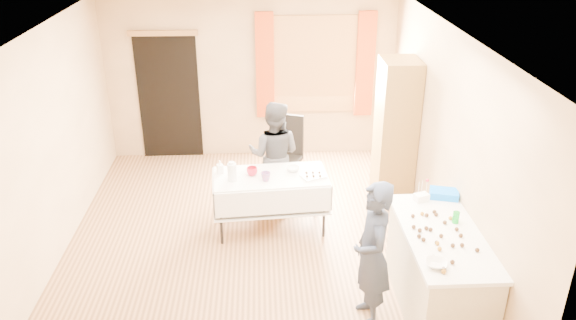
{
  "coord_description": "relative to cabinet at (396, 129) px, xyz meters",
  "views": [
    {
      "loc": [
        0.15,
        -5.78,
        3.85
      ],
      "look_at": [
        0.44,
        0.0,
        1.14
      ],
      "focal_mm": 35.0,
      "sensor_mm": 36.0,
      "label": 1
    }
  ],
  "objects": [
    {
      "name": "floor",
      "position": [
        -1.99,
        -1.29,
        -0.98
      ],
      "size": [
        4.5,
        5.5,
        0.02
      ],
      "primitive_type": "cube",
      "color": "#9E7047",
      "rests_on": "ground"
    },
    {
      "name": "ceiling",
      "position": [
        -1.99,
        -1.29,
        1.64
      ],
      "size": [
        4.5,
        5.5,
        0.02
      ],
      "primitive_type": "cube",
      "color": "white",
      "rests_on": "floor"
    },
    {
      "name": "wall_back",
      "position": [
        -1.99,
        1.47,
        0.33
      ],
      "size": [
        4.5,
        0.02,
        2.6
      ],
      "primitive_type": "cube",
      "color": "tan",
      "rests_on": "floor"
    },
    {
      "name": "wall_front",
      "position": [
        -1.99,
        -4.05,
        0.33
      ],
      "size": [
        4.5,
        0.02,
        2.6
      ],
      "primitive_type": "cube",
      "color": "tan",
      "rests_on": "floor"
    },
    {
      "name": "wall_left",
      "position": [
        -4.25,
        -1.29,
        0.33
      ],
      "size": [
        0.02,
        5.5,
        2.6
      ],
      "primitive_type": "cube",
      "color": "tan",
      "rests_on": "floor"
    },
    {
      "name": "wall_right",
      "position": [
        0.27,
        -1.29,
        0.33
      ],
      "size": [
        0.02,
        5.5,
        2.6
      ],
      "primitive_type": "cube",
      "color": "tan",
      "rests_on": "floor"
    },
    {
      "name": "window_frame",
      "position": [
        -0.99,
        1.43,
        0.53
      ],
      "size": [
        1.32,
        0.06,
        1.52
      ],
      "primitive_type": "cube",
      "color": "olive",
      "rests_on": "wall_back"
    },
    {
      "name": "window_pane",
      "position": [
        -0.99,
        1.41,
        0.53
      ],
      "size": [
        1.2,
        0.02,
        1.4
      ],
      "primitive_type": "cube",
      "color": "white",
      "rests_on": "wall_back"
    },
    {
      "name": "curtain_left",
      "position": [
        -1.77,
        1.38,
        0.53
      ],
      "size": [
        0.28,
        0.06,
        1.65
      ],
      "primitive_type": "cube",
      "color": "#B43C13",
      "rests_on": "wall_back"
    },
    {
      "name": "curtain_right",
      "position": [
        -0.21,
        1.38,
        0.53
      ],
      "size": [
        0.28,
        0.06,
        1.65
      ],
      "primitive_type": "cube",
      "color": "#B43C13",
      "rests_on": "wall_back"
    },
    {
      "name": "doorway",
      "position": [
        -3.29,
        1.44,
        0.03
      ],
      "size": [
        0.95,
        0.04,
        2.0
      ],
      "primitive_type": "cube",
      "color": "black",
      "rests_on": "floor"
    },
    {
      "name": "door_lintel",
      "position": [
        -3.29,
        1.41,
        1.05
      ],
      "size": [
        1.05,
        0.06,
        0.08
      ],
      "primitive_type": "cube",
      "color": "olive",
      "rests_on": "wall_back"
    },
    {
      "name": "cabinet",
      "position": [
        0.0,
        0.0,
        0.0
      ],
      "size": [
        0.5,
        0.6,
        1.95
      ],
      "primitive_type": "cube",
      "color": "olive",
      "rests_on": "floor"
    },
    {
      "name": "counter",
      "position": [
        -0.1,
        -2.54,
        -0.52
      ],
      "size": [
        0.75,
        1.59,
        0.91
      ],
      "color": "#BEB699",
      "rests_on": "floor"
    },
    {
      "name": "party_table",
      "position": [
        -1.75,
        -0.9,
        -0.53
      ],
      "size": [
        1.48,
        0.84,
        0.75
      ],
      "rotation": [
        0.0,
        0.0,
        0.08
      ],
      "color": "black",
      "rests_on": "floor"
    },
    {
      "name": "chair",
      "position": [
        -1.54,
        0.09,
        -0.64
      ],
      "size": [
        0.59,
        0.59,
        1.12
      ],
      "rotation": [
        0.0,
        0.0,
        -0.35
      ],
      "color": "black",
      "rests_on": "floor"
    },
    {
      "name": "girl",
      "position": [
        -0.82,
        -2.66,
        -0.21
      ],
      "size": [
        0.58,
        0.4,
        1.53
      ],
      "primitive_type": "imported",
      "rotation": [
        0.0,
        0.0,
        -1.54
      ],
      "color": "#1E263A",
      "rests_on": "floor"
    },
    {
      "name": "woman",
      "position": [
        -1.68,
        -0.26,
        -0.23
      ],
      "size": [
        0.99,
        0.9,
        1.48
      ],
      "primitive_type": "imported",
      "rotation": [
        0.0,
        0.0,
        2.9
      ],
      "color": "black",
      "rests_on": "floor"
    },
    {
      "name": "soda_can",
      "position": [
        0.07,
        -2.36,
        -0.0
      ],
      "size": [
        0.08,
        0.08,
        0.12
      ],
      "primitive_type": "cylinder",
      "rotation": [
        0.0,
        0.0,
        0.19
      ],
      "color": "#139925",
      "rests_on": "counter"
    },
    {
      "name": "mixing_bowl",
      "position": [
        -0.33,
        -3.07,
        -0.04
      ],
      "size": [
        0.29,
        0.29,
        0.05
      ],
      "primitive_type": "imported",
      "rotation": [
        0.0,
        0.0,
        -0.27
      ],
      "color": "white",
      "rests_on": "counter"
    },
    {
      "name": "foam_block",
      "position": [
        -0.15,
        -1.9,
        -0.02
      ],
      "size": [
        0.18,
        0.15,
        0.08
      ],
      "primitive_type": "cube",
      "rotation": [
        0.0,
        0.0,
        0.35
      ],
      "color": "white",
      "rests_on": "counter"
    },
    {
      "name": "blue_basket",
      "position": [
        0.12,
        -1.83,
        -0.02
      ],
      "size": [
        0.34,
        0.27,
        0.08
      ],
      "primitive_type": "cube",
      "rotation": [
        0.0,
        0.0,
        -0.27
      ],
      "color": "#0769F2",
      "rests_on": "counter"
    },
    {
      "name": "pitcher",
      "position": [
        -2.21,
        -1.0,
        -0.11
      ],
      "size": [
        0.13,
        0.13,
        0.22
      ],
      "primitive_type": "cylinder",
      "rotation": [
        0.0,
        0.0,
        0.2
      ],
      "color": "silver",
      "rests_on": "party_table"
    },
    {
      "name": "cup_red",
      "position": [
        -1.97,
        -0.87,
        -0.17
      ],
      "size": [
        0.2,
        0.2,
        0.1
      ],
      "primitive_type": "imported",
      "rotation": [
        0.0,
        0.0,
        0.27
      ],
      "color": "#B11329",
      "rests_on": "party_table"
    },
    {
      "name": "cup_rainbow",
      "position": [
        -1.8,
        -1.03,
        -0.17
      ],
      "size": [
        0.14,
        0.14,
        0.11
      ],
      "primitive_type": "imported",
      "rotation": [
        0.0,
        0.0,
        -0.11
      ],
      "color": "red",
      "rests_on": "party_table"
    },
    {
      "name": "small_bowl",
      "position": [
        -1.46,
        -0.78,
        -0.2
      ],
      "size": [
        0.18,
        0.18,
        0.05
      ],
      "primitive_type": "imported",
      "rotation": [
        0.0,
        0.0,
        -0.06
      ],
      "color": "white",
      "rests_on": "party_table"
    },
    {
      "name": "pastry_tray",
      "position": [
        -1.22,
        -0.96,
        -0.21
      ],
      "size": [
        0.33,
        0.29,
        0.02
      ],
      "primitive_type": "cube",
      "rotation": [
        0.0,
        0.0,
        0.39
      ],
      "color": "white",
      "rests_on": "party_table"
    },
    {
      "name": "bottle",
      "position": [
        -2.37,
        -0.78,
        -0.14
      ],
      "size": [
        0.12,
        0.12,
        0.16
      ],
      "primitive_type": "imported",
      "rotation": [
        0.0,
        0.0,
        0.32
      ],
      "color": "white",
      "rests_on": "party_table"
    },
    {
      "name": "cake_balls",
      "position": [
        -0.18,
        -2.61,
        -0.04
      ],
      "size": [
        0.52,
        1.05,
        0.04
      ],
      "color": "#3F2314",
      "rests_on": "counter"
    }
  ]
}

